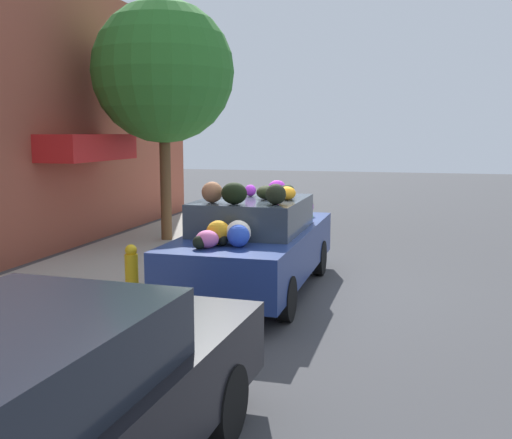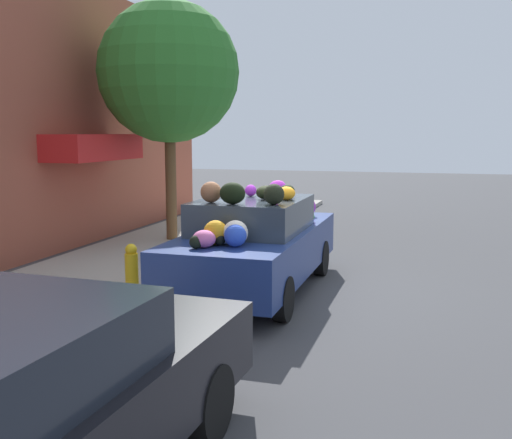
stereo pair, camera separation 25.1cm
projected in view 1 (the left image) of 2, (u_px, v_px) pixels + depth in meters
ground_plane at (258, 291)px, 9.45m from camera, size 60.00×60.00×0.00m
sidewalk_curb at (103, 277)px, 10.12m from camera, size 24.00×3.20×0.12m
street_tree at (163, 72)px, 12.86m from camera, size 3.05×3.05×5.19m
fire_hydrant at (131, 267)px, 9.02m from camera, size 0.20×0.20×0.70m
art_car at (256, 242)px, 9.30m from camera, size 4.39×1.77×1.80m
parked_car_plain at (28, 419)px, 3.69m from camera, size 4.45×1.90×1.41m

